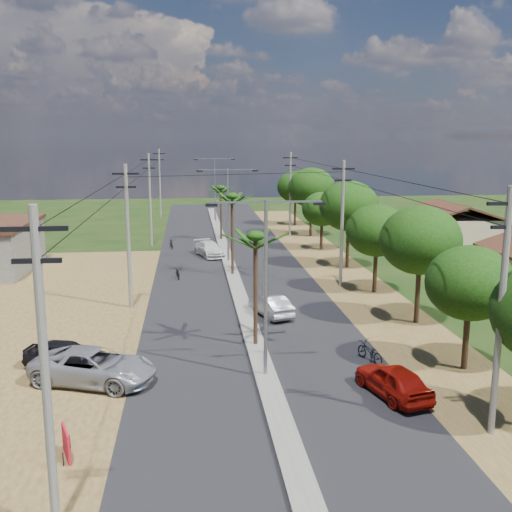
{
  "coord_description": "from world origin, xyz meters",
  "views": [
    {
      "loc": [
        -3.23,
        -24.98,
        10.62
      ],
      "look_at": [
        1.01,
        12.79,
        3.0
      ],
      "focal_mm": 42.0,
      "sensor_mm": 36.0,
      "label": 1
    }
  ],
  "objects_px": {
    "car_parked_silver": "(94,367)",
    "car_silver_mid": "(271,306)",
    "roadside_sign": "(66,444)",
    "moto_rider_east": "(370,353)",
    "car_red_near": "(393,381)",
    "car_white_far": "(209,249)",
    "car_parked_dark": "(66,355)"
  },
  "relations": [
    {
      "from": "car_white_far",
      "to": "car_parked_dark",
      "type": "relative_size",
      "value": 1.17
    },
    {
      "from": "car_parked_silver",
      "to": "car_silver_mid",
      "type": "bearing_deg",
      "value": -24.85
    },
    {
      "from": "car_red_near",
      "to": "roadside_sign",
      "type": "xyz_separation_m",
      "value": [
        -12.49,
        -3.45,
        -0.16
      ]
    },
    {
      "from": "car_parked_silver",
      "to": "moto_rider_east",
      "type": "xyz_separation_m",
      "value": [
        12.7,
        1.13,
        -0.28
      ]
    },
    {
      "from": "car_white_far",
      "to": "moto_rider_east",
      "type": "relative_size",
      "value": 2.46
    },
    {
      "from": "car_parked_dark",
      "to": "car_parked_silver",
      "type": "bearing_deg",
      "value": -126.2
    },
    {
      "from": "car_white_far",
      "to": "roadside_sign",
      "type": "xyz_separation_m",
      "value": [
        -5.99,
        -33.9,
        -0.13
      ]
    },
    {
      "from": "moto_rider_east",
      "to": "car_red_near",
      "type": "bearing_deg",
      "value": 64.92
    },
    {
      "from": "car_white_far",
      "to": "car_red_near",
      "type": "bearing_deg",
      "value": -95.26
    },
    {
      "from": "car_white_far",
      "to": "roadside_sign",
      "type": "distance_m",
      "value": 34.43
    },
    {
      "from": "car_red_near",
      "to": "car_silver_mid",
      "type": "relative_size",
      "value": 1.04
    },
    {
      "from": "car_red_near",
      "to": "car_white_far",
      "type": "distance_m",
      "value": 31.14
    },
    {
      "from": "car_parked_dark",
      "to": "moto_rider_east",
      "type": "xyz_separation_m",
      "value": [
        14.28,
        -0.82,
        -0.17
      ]
    },
    {
      "from": "moto_rider_east",
      "to": "roadside_sign",
      "type": "xyz_separation_m",
      "value": [
        -12.69,
        -7.35,
        0.05
      ]
    },
    {
      "from": "car_parked_silver",
      "to": "car_parked_dark",
      "type": "distance_m",
      "value": 2.51
    },
    {
      "from": "car_red_near",
      "to": "car_parked_silver",
      "type": "xyz_separation_m",
      "value": [
        -12.5,
        2.76,
        0.07
      ]
    },
    {
      "from": "car_white_far",
      "to": "car_parked_silver",
      "type": "height_order",
      "value": "car_parked_silver"
    },
    {
      "from": "car_silver_mid",
      "to": "car_parked_silver",
      "type": "xyz_separation_m",
      "value": [
        -9.0,
        -9.03,
        0.12
      ]
    },
    {
      "from": "car_red_near",
      "to": "moto_rider_east",
      "type": "distance_m",
      "value": 3.91
    },
    {
      "from": "car_red_near",
      "to": "car_silver_mid",
      "type": "bearing_deg",
      "value": -88.42
    },
    {
      "from": "car_silver_mid",
      "to": "moto_rider_east",
      "type": "bearing_deg",
      "value": 97.54
    },
    {
      "from": "car_parked_silver",
      "to": "roadside_sign",
      "type": "bearing_deg",
      "value": -159.9
    },
    {
      "from": "car_silver_mid",
      "to": "roadside_sign",
      "type": "bearing_deg",
      "value": 41.91
    },
    {
      "from": "car_red_near",
      "to": "car_parked_silver",
      "type": "relative_size",
      "value": 0.74
    },
    {
      "from": "car_white_far",
      "to": "roadside_sign",
      "type": "height_order",
      "value": "car_white_far"
    },
    {
      "from": "car_parked_dark",
      "to": "roadside_sign",
      "type": "bearing_deg",
      "value": -154.21
    },
    {
      "from": "car_white_far",
      "to": "car_parked_silver",
      "type": "xyz_separation_m",
      "value": [
        -6.0,
        -27.69,
        0.11
      ]
    },
    {
      "from": "car_parked_dark",
      "to": "roadside_sign",
      "type": "relative_size",
      "value": 3.14
    },
    {
      "from": "car_silver_mid",
      "to": "moto_rider_east",
      "type": "height_order",
      "value": "car_silver_mid"
    },
    {
      "from": "car_red_near",
      "to": "moto_rider_east",
      "type": "height_order",
      "value": "car_red_near"
    },
    {
      "from": "car_parked_silver",
      "to": "roadside_sign",
      "type": "xyz_separation_m",
      "value": [
        0.01,
        -6.22,
        -0.24
      ]
    },
    {
      "from": "car_parked_dark",
      "to": "car_red_near",
      "type": "bearing_deg",
      "value": -93.71
    }
  ]
}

